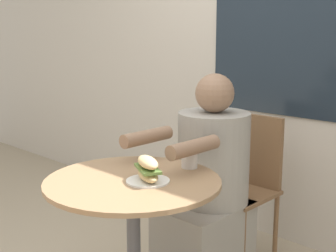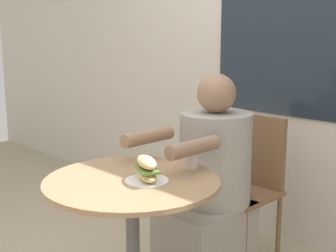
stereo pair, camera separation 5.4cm
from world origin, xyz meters
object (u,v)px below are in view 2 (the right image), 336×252
at_px(cafe_table, 133,221).
at_px(sandwich_on_plate, 147,171).
at_px(drink_cup, 190,158).
at_px(diner_chair, 249,176).
at_px(seated_diner, 209,197).

xyz_separation_m(cafe_table, sandwich_on_plate, (0.07, 0.02, 0.24)).
distance_m(sandwich_on_plate, drink_cup, 0.28).
xyz_separation_m(diner_chair, drink_cup, (0.11, -0.63, 0.25)).
distance_m(diner_chair, seated_diner, 0.35).
height_order(cafe_table, seated_diner, seated_diner).
height_order(seated_diner, drink_cup, seated_diner).
bearing_deg(diner_chair, seated_diner, 89.78).
xyz_separation_m(cafe_table, diner_chair, (-0.05, 0.93, -0.01)).
bearing_deg(sandwich_on_plate, cafe_table, -162.07).
bearing_deg(diner_chair, sandwich_on_plate, 97.42).
xyz_separation_m(seated_diner, sandwich_on_plate, (0.12, -0.55, 0.29)).
distance_m(cafe_table, sandwich_on_plate, 0.25).
bearing_deg(drink_cup, sandwich_on_plate, -87.24).
xyz_separation_m(cafe_table, drink_cup, (0.06, 0.30, 0.24)).
xyz_separation_m(seated_diner, drink_cup, (0.11, -0.27, 0.29)).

